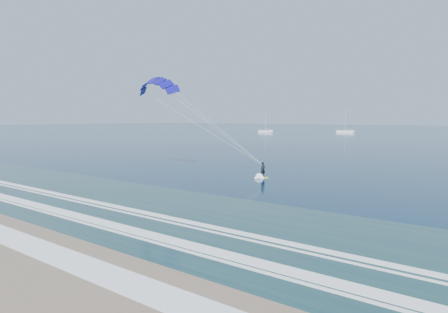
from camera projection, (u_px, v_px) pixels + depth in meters
kitesurfer_rig at (205, 121)px, 53.50m from camera, size 19.76×8.09×14.49m
sailboat_0 at (266, 131)px, 217.51m from camera, size 7.99×2.40×10.97m
sailboat_1 at (345, 131)px, 212.83m from camera, size 8.87×2.40×12.15m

